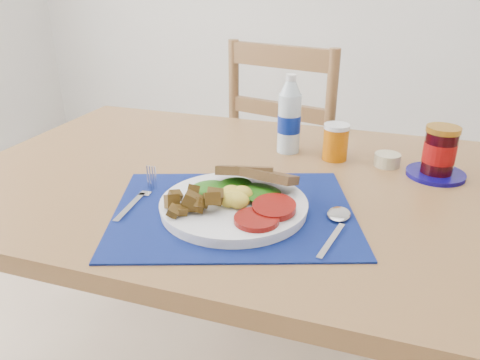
{
  "coord_description": "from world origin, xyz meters",
  "views": [
    {
      "loc": [
        0.29,
        -0.77,
        1.2
      ],
      "look_at": [
        0.01,
        0.06,
        0.8
      ],
      "focal_mm": 35.0,
      "sensor_mm": 36.0,
      "label": 1
    }
  ],
  "objects_px": {
    "chair_far": "(292,141)",
    "juice_glass": "(336,143)",
    "jam_on_saucer": "(439,155)",
    "breakfast_plate": "(230,202)",
    "water_bottle": "(289,118)"
  },
  "relations": [
    {
      "from": "breakfast_plate",
      "to": "jam_on_saucer",
      "type": "relative_size",
      "value": 2.16
    },
    {
      "from": "breakfast_plate",
      "to": "water_bottle",
      "type": "bearing_deg",
      "value": 81.09
    },
    {
      "from": "breakfast_plate",
      "to": "juice_glass",
      "type": "relative_size",
      "value": 3.32
    },
    {
      "from": "chair_far",
      "to": "juice_glass",
      "type": "distance_m",
      "value": 0.61
    },
    {
      "from": "chair_far",
      "to": "water_bottle",
      "type": "height_order",
      "value": "chair_far"
    },
    {
      "from": "chair_far",
      "to": "breakfast_plate",
      "type": "distance_m",
      "value": 0.92
    },
    {
      "from": "water_bottle",
      "to": "jam_on_saucer",
      "type": "xyz_separation_m",
      "value": [
        0.37,
        -0.05,
        -0.04
      ]
    },
    {
      "from": "chair_far",
      "to": "breakfast_plate",
      "type": "height_order",
      "value": "chair_far"
    },
    {
      "from": "breakfast_plate",
      "to": "water_bottle",
      "type": "height_order",
      "value": "water_bottle"
    },
    {
      "from": "chair_far",
      "to": "breakfast_plate",
      "type": "xyz_separation_m",
      "value": [
        0.07,
        -0.9,
        0.18
      ]
    },
    {
      "from": "water_bottle",
      "to": "juice_glass",
      "type": "distance_m",
      "value": 0.14
    },
    {
      "from": "juice_glass",
      "to": "water_bottle",
      "type": "bearing_deg",
      "value": 171.74
    },
    {
      "from": "water_bottle",
      "to": "jam_on_saucer",
      "type": "relative_size",
      "value": 1.54
    },
    {
      "from": "chair_far",
      "to": "jam_on_saucer",
      "type": "distance_m",
      "value": 0.77
    },
    {
      "from": "chair_far",
      "to": "juice_glass",
      "type": "bearing_deg",
      "value": 126.28
    }
  ]
}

